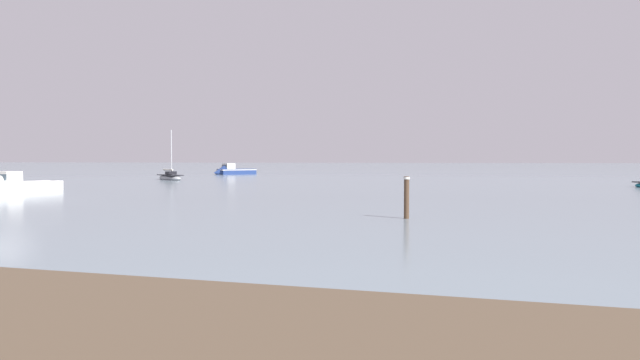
% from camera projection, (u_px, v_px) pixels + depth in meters
% --- Properties ---
extents(ground_plane, '(800.00, 800.00, 0.00)m').
position_uv_depth(ground_plane, '(4.00, 202.00, 26.88)').
color(ground_plane, slate).
extents(sailboat_moored_2, '(4.68, 4.16, 5.38)m').
position_uv_depth(sailboat_moored_2, '(170.00, 178.00, 57.30)').
color(sailboat_moored_2, gray).
rests_on(sailboat_moored_2, ground).
extents(motorboat_moored_0, '(2.81, 5.48, 1.99)m').
position_uv_depth(motorboat_moored_0, '(12.00, 187.00, 35.14)').
color(motorboat_moored_0, white).
rests_on(motorboat_moored_0, ground).
extents(rowboat_moored_2, '(2.24, 3.27, 0.49)m').
position_uv_depth(rowboat_moored_2, '(221.00, 172.00, 90.46)').
color(rowboat_moored_2, '#197084').
rests_on(rowboat_moored_2, ground).
extents(motorboat_moored_1, '(5.52, 6.24, 2.37)m').
position_uv_depth(motorboat_moored_1, '(230.00, 172.00, 79.12)').
color(motorboat_moored_1, navy).
rests_on(motorboat_moored_1, ground).
extents(mooring_post_left, '(0.22, 0.22, 1.63)m').
position_uv_depth(mooring_post_left, '(407.00, 198.00, 19.29)').
color(mooring_post_left, '#473323').
rests_on(mooring_post_left, ground).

